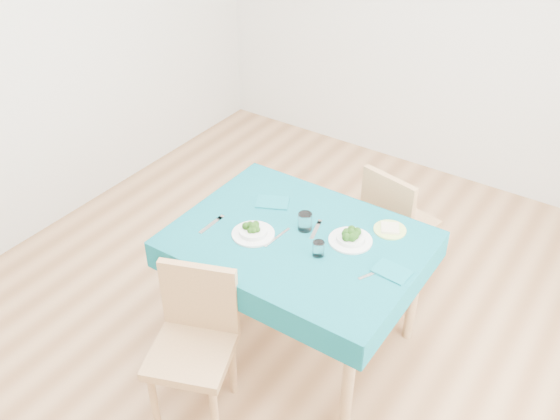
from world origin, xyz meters
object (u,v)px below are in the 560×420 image
Objects in this scene: bowl_far at (351,236)px; side_plate at (390,230)px; bowl_near at (253,230)px; chair_far at (401,218)px; chair_near at (190,345)px; table at (298,290)px.

bowl_far is 1.31× the size of side_plate.
side_plate is (0.59, 0.44, -0.03)m from bowl_near.
chair_far is 5.32× the size of side_plate.
side_plate is at bearing 42.04° from chair_near.
bowl_far is (0.46, 0.24, 0.00)m from bowl_near.
bowl_near is at bearing -151.14° from table.
chair_far is at bearing 90.92° from bowl_far.
bowl_far is 0.24m from side_plate.
bowl_near is at bearing 73.94° from chair_near.
chair_near is 1.62m from chair_far.
bowl_near is 0.74m from side_plate.
bowl_far is (0.01, -0.72, 0.32)m from chair_far.
table is 0.48m from bowl_near.
table is at bearing -138.81° from side_plate.
chair_far reaches higher than table.
chair_far is 0.79m from bowl_far.
side_plate reaches higher than table.
table is at bearing 56.51° from chair_near.
bowl_near is at bearing 77.67° from chair_far.
side_plate is (0.13, 0.20, -0.03)m from bowl_far.
chair_near reaches higher than bowl_far.
chair_far is at bearing 105.26° from side_plate.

